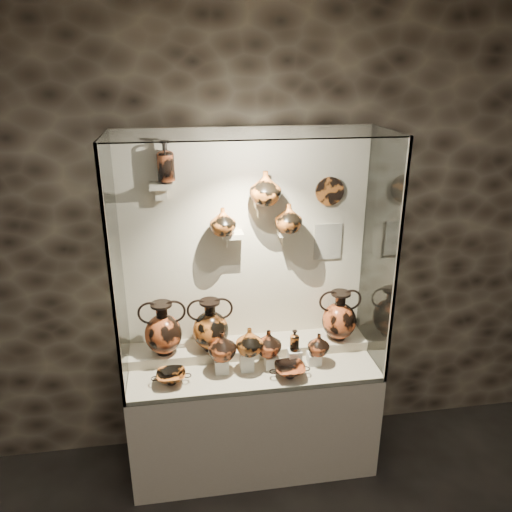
{
  "coord_description": "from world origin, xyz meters",
  "views": [
    {
      "loc": [
        -0.44,
        -0.74,
        2.76
      ],
      "look_at": [
        0.04,
        2.27,
        1.6
      ],
      "focal_mm": 35.0,
      "sensor_mm": 36.0,
      "label": 1
    }
  ],
  "objects": [
    {
      "name": "wall_back",
      "position": [
        0.0,
        2.5,
        1.6
      ],
      "size": [
        5.0,
        0.02,
        3.2
      ],
      "primitive_type": "cube",
      "color": "black",
      "rests_on": "ground"
    },
    {
      "name": "plinth",
      "position": [
        0.0,
        2.18,
        0.4
      ],
      "size": [
        1.7,
        0.6,
        0.8
      ],
      "primitive_type": "cube",
      "color": "beige",
      "rests_on": "floor"
    },
    {
      "name": "front_tier",
      "position": [
        0.0,
        2.18,
        0.82
      ],
      "size": [
        1.68,
        0.58,
        0.03
      ],
      "primitive_type": "cube",
      "color": "#B9A98F",
      "rests_on": "plinth"
    },
    {
      "name": "rear_tier",
      "position": [
        0.0,
        2.35,
        0.85
      ],
      "size": [
        1.7,
        0.25,
        0.1
      ],
      "primitive_type": "cube",
      "color": "#B9A98F",
      "rests_on": "plinth"
    },
    {
      "name": "back_panel",
      "position": [
        0.0,
        2.5,
        1.6
      ],
      "size": [
        1.7,
        0.03,
        1.6
      ],
      "primitive_type": "cube",
      "color": "beige",
      "rests_on": "plinth"
    },
    {
      "name": "glass_front",
      "position": [
        0.0,
        1.88,
        1.6
      ],
      "size": [
        1.7,
        0.01,
        1.6
      ],
      "primitive_type": "cube",
      "color": "white",
      "rests_on": "plinth"
    },
    {
      "name": "glass_left",
      "position": [
        -0.85,
        2.18,
        1.6
      ],
      "size": [
        0.01,
        0.6,
        1.6
      ],
      "primitive_type": "cube",
      "color": "white",
      "rests_on": "plinth"
    },
    {
      "name": "glass_right",
      "position": [
        0.85,
        2.18,
        1.6
      ],
      "size": [
        0.01,
        0.6,
        1.6
      ],
      "primitive_type": "cube",
      "color": "white",
      "rests_on": "plinth"
    },
    {
      "name": "glass_top",
      "position": [
        0.0,
        2.18,
        2.4
      ],
      "size": [
        1.7,
        0.6,
        0.01
      ],
      "primitive_type": "cube",
      "color": "white",
      "rests_on": "back_panel"
    },
    {
      "name": "frame_post_left",
      "position": [
        -0.84,
        1.89,
        1.6
      ],
      "size": [
        0.02,
        0.02,
        1.6
      ],
      "primitive_type": "cube",
      "color": "gray",
      "rests_on": "plinth"
    },
    {
      "name": "frame_post_right",
      "position": [
        0.84,
        1.89,
        1.6
      ],
      "size": [
        0.02,
        0.02,
        1.6
      ],
      "primitive_type": "cube",
      "color": "gray",
      "rests_on": "plinth"
    },
    {
      "name": "pedestal_a",
      "position": [
        -0.22,
        2.13,
        0.88
      ],
      "size": [
        0.09,
        0.09,
        0.1
      ],
      "primitive_type": "cube",
      "color": "silver",
      "rests_on": "front_tier"
    },
    {
      "name": "pedestal_b",
      "position": [
        -0.05,
        2.13,
        0.9
      ],
      "size": [
        0.09,
        0.09,
        0.13
      ],
      "primitive_type": "cube",
      "color": "silver",
      "rests_on": "front_tier"
    },
    {
      "name": "pedestal_c",
      "position": [
        0.12,
        2.13,
        0.88
      ],
      "size": [
        0.09,
        0.09,
        0.09
      ],
      "primitive_type": "cube",
      "color": "silver",
      "rests_on": "front_tier"
    },
    {
      "name": "pedestal_d",
      "position": [
        0.28,
        2.13,
        0.89
      ],
      "size": [
        0.09,
        0.09,
        0.12
      ],
      "primitive_type": "cube",
      "color": "silver",
      "rests_on": "front_tier"
    },
    {
      "name": "pedestal_e",
      "position": [
        0.42,
        2.13,
        0.87
      ],
      "size": [
        0.09,
        0.09,
        0.08
      ],
      "primitive_type": "cube",
      "color": "silver",
      "rests_on": "front_tier"
    },
    {
      "name": "bracket_ul",
      "position": [
        -0.55,
        2.42,
        2.05
      ],
      "size": [
        0.14,
        0.12,
        0.04
      ],
      "primitive_type": "cube",
      "color": "beige",
      "rests_on": "back_panel"
    },
    {
      "name": "bracket_ca",
      "position": [
        -0.1,
        2.42,
        1.7
      ],
      "size": [
        0.14,
        0.12,
        0.04
      ],
      "primitive_type": "cube",
      "color": "beige",
      "rests_on": "back_panel"
    },
    {
      "name": "bracket_cb",
      "position": [
        0.1,
        2.42,
        1.9
      ],
      "size": [
        0.1,
        0.12,
        0.04
      ],
      "primitive_type": "cube",
      "color": "beige",
      "rests_on": "back_panel"
    },
    {
      "name": "bracket_cc",
      "position": [
        0.28,
        2.42,
        1.7
      ],
      "size": [
        0.14,
        0.12,
        0.04
      ],
      "primitive_type": "cube",
      "color": "beige",
      "rests_on": "back_panel"
    },
    {
      "name": "amphora_left",
      "position": [
        -0.6,
        2.32,
        1.09
      ],
      "size": [
        0.39,
        0.39,
        0.38
      ],
      "primitive_type": null,
      "rotation": [
        0.0,
        0.0,
        -0.37
      ],
      "color": "#AA4620",
      "rests_on": "rear_tier"
    },
    {
      "name": "amphora_mid",
      "position": [
        -0.27,
        2.32,
        1.09
      ],
      "size": [
        0.31,
        0.31,
        0.38
      ],
      "primitive_type": null,
      "rotation": [
        0.0,
        0.0,
        0.05
      ],
      "color": "#C46222",
      "rests_on": "rear_tier"
    },
    {
      "name": "amphora_right",
      "position": [
        0.65,
        2.32,
        1.09
      ],
      "size": [
        0.3,
        0.3,
        0.37
      ],
      "primitive_type": null,
      "rotation": [
        0.0,
        0.0,
        -0.02
      ],
      "color": "#AA4620",
      "rests_on": "rear_tier"
    },
    {
      "name": "jug_a",
      "position": [
        -0.21,
        2.13,
        1.03
      ],
      "size": [
        0.24,
        0.24,
        0.2
      ],
      "primitive_type": "imported",
      "rotation": [
        0.0,
        0.0,
        0.34
      ],
      "color": "#AA4620",
      "rests_on": "pedestal_a"
    },
    {
      "name": "jug_b",
      "position": [
        -0.03,
        2.11,
        1.06
      ],
      "size": [
        0.21,
        0.21,
        0.19
      ],
      "primitive_type": "imported",
      "rotation": [
        0.0,
        0.0,
        -0.18
      ],
      "color": "#C46222",
      "rests_on": "pedestal_b"
    },
    {
      "name": "jug_c",
      "position": [
        0.1,
        2.15,
        1.01
      ],
      "size": [
        0.23,
        0.23,
        0.19
      ],
      "primitive_type": "imported",
      "rotation": [
        0.0,
        0.0,
        0.42
      ],
      "color": "#AA4620",
      "rests_on": "pedestal_c"
    },
    {
      "name": "jug_e",
      "position": [
        0.44,
        2.11,
        0.99
      ],
      "size": [
        0.17,
        0.17,
        0.16
      ],
      "primitive_type": "imported",
      "rotation": [
        0.0,
        0.0,
        0.16
      ],
      "color": "#AA4620",
      "rests_on": "pedestal_e"
    },
    {
      "name": "lekythos_small",
      "position": [
        0.28,
        2.13,
        1.04
      ],
      "size": [
        0.09,
        0.09,
        0.17
      ],
      "primitive_type": null,
      "rotation": [
        0.0,
        0.0,
        -0.29
      ],
      "color": "#C46222",
      "rests_on": "pedestal_d"
    },
    {
      "name": "kylix_left",
      "position": [
        -0.55,
        2.05,
        0.88
      ],
      "size": [
        0.26,
        0.23,
        0.1
      ],
      "primitive_type": null,
      "rotation": [
        0.0,
        0.0,
        0.08
      ],
      "color": "#C46222",
      "rests_on": "front_tier"
    },
    {
      "name": "kylix_right",
      "position": [
        0.22,
        2.0,
        0.88
      ],
      "size": [
        0.27,
        0.23,
        0.1
      ],
      "primitive_type": null,
      "rotation": [
        0.0,
        0.0,
        -0.03
      ],
      "color": "#AA4620",
      "rests_on": "front_tier"
    },
    {
      "name": "lekythos_tall",
      "position": [
        -0.51,
        2.41,
        2.22
      ],
      "size": [
        0.13,
        0.13,
        0.3
      ],
      "primitive_type": null,
      "rotation": [
        0.0,
        0.0,
        0.1
      ],
      "color": "#AA4620",
      "rests_on": "bracket_ul"
    },
    {
      "name": "ovoid_vase_a",
      "position": [
        -0.17,
        2.38,
        1.81
      ],
      "size": [
        0.18,
        0.18,
        0.18
      ],
      "primitive_type": "imported",
      "rotation": [
        0.0,
        0.0,
        0.03
      ],
      "color": "#C46222",
      "rests_on": "bracket_ca"
    },
    {
      "name": "ovoid_vase_b",
      "position": [
        0.11,
        2.37,
        2.03
      ],
      "size": [
        0.27,
        0.27,
        0.22
      ],
      "primitive_type": "imported",
      "rotation": [
        0.0,
        0.0,
        -0.36
      ],
      "color": "#C46222",
      "rests_on": "bracket_cb"
    },
    {
      "name": "ovoid_vase_c",
      "position": [
        0.27,
        2.38,
        1.81
      ],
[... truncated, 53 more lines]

